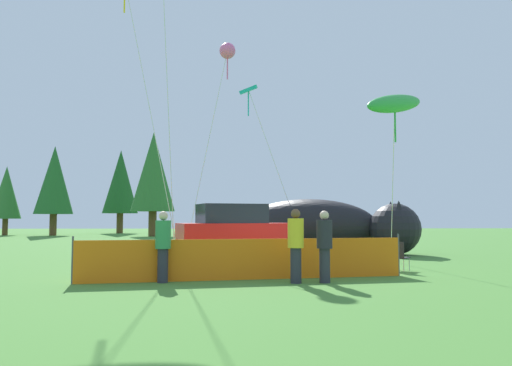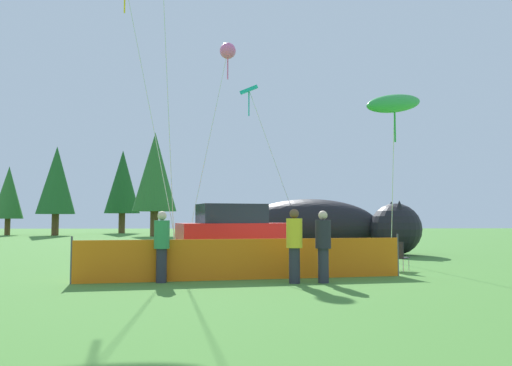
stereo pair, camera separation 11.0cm
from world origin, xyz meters
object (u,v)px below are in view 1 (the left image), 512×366
(spectator_in_white_shirt, at_px, (325,243))
(kite_teal_diamond, at_px, (249,93))
(spectator_in_black_shirt, at_px, (296,243))
(parked_car, at_px, (236,234))
(inflatable_cat, at_px, (323,228))
(spectator_in_blue_shirt, at_px, (163,244))
(kite_green_fish, at_px, (395,104))
(folding_chair, at_px, (398,255))
(kite_pink_octopus, at_px, (227,52))

(spectator_in_white_shirt, xyz_separation_m, kite_teal_diamond, (-1.64, 11.21, 6.75))
(spectator_in_black_shirt, distance_m, spectator_in_white_shirt, 0.75)
(parked_car, xyz_separation_m, spectator_in_white_shirt, (2.29, -6.16, -0.05))
(inflatable_cat, height_order, spectator_in_blue_shirt, inflatable_cat)
(inflatable_cat, bearing_deg, spectator_in_white_shirt, -73.42)
(spectator_in_black_shirt, relative_size, kite_green_fish, 0.31)
(kite_teal_diamond, relative_size, kite_green_fish, 1.35)
(kite_teal_diamond, xyz_separation_m, kite_green_fish, (4.67, -7.76, -2.29))
(folding_chair, height_order, spectator_in_black_shirt, spectator_in_black_shirt)
(spectator_in_black_shirt, bearing_deg, kite_green_fish, 42.84)
(inflatable_cat, bearing_deg, spectator_in_blue_shirt, -93.02)
(spectator_in_black_shirt, bearing_deg, spectator_in_white_shirt, 3.60)
(parked_car, xyz_separation_m, kite_teal_diamond, (0.65, 5.06, 6.70))
(inflatable_cat, bearing_deg, folding_chair, -57.51)
(inflatable_cat, distance_m, kite_teal_diamond, 7.45)
(spectator_in_white_shirt, relative_size, spectator_in_blue_shirt, 1.01)
(parked_car, height_order, spectator_in_white_shirt, parked_car)
(parked_car, xyz_separation_m, kite_pink_octopus, (-0.41, 2.95, 8.01))
(folding_chair, bearing_deg, kite_teal_diamond, 66.73)
(spectator_in_white_shirt, height_order, spectator_in_blue_shirt, spectator_in_white_shirt)
(inflatable_cat, xyz_separation_m, kite_teal_diamond, (-3.50, 0.26, 6.58))
(parked_car, distance_m, kite_teal_diamond, 8.42)
(parked_car, height_order, inflatable_cat, inflatable_cat)
(spectator_in_white_shirt, relative_size, kite_teal_diamond, 0.22)
(spectator_in_black_shirt, xyz_separation_m, spectator_in_white_shirt, (0.75, 0.05, -0.02))
(folding_chair, xyz_separation_m, kite_pink_octopus, (-5.47, 6.43, 8.56))
(folding_chair, bearing_deg, parked_car, 94.87)
(spectator_in_white_shirt, height_order, kite_green_fish, kite_green_fish)
(spectator_in_blue_shirt, xyz_separation_m, kite_pink_octopus, (1.46, 8.91, 8.07))
(parked_car, relative_size, kite_pink_octopus, 0.50)
(kite_green_fish, bearing_deg, spectator_in_blue_shirt, -155.59)
(parked_car, relative_size, spectator_in_blue_shirt, 2.58)
(parked_car, distance_m, spectator_in_blue_shirt, 6.25)
(kite_teal_diamond, bearing_deg, folding_chair, -62.68)
(kite_green_fish, bearing_deg, kite_teal_diamond, 121.06)
(kite_pink_octopus, relative_size, kite_green_fish, 1.55)
(inflatable_cat, xyz_separation_m, spectator_in_blue_shirt, (-6.02, -10.76, -0.18))
(parked_car, bearing_deg, spectator_in_white_shirt, -86.73)
(parked_car, bearing_deg, kite_teal_diamond, 65.53)
(folding_chair, bearing_deg, kite_pink_octopus, 79.79)
(spectator_in_white_shirt, xyz_separation_m, spectator_in_blue_shirt, (-4.16, 0.19, -0.01))
(folding_chair, bearing_deg, spectator_in_black_shirt, 167.10)
(spectator_in_blue_shirt, bearing_deg, spectator_in_white_shirt, -2.66)
(spectator_in_blue_shirt, height_order, kite_teal_diamond, kite_teal_diamond)
(spectator_in_black_shirt, height_order, kite_pink_octopus, kite_pink_octopus)
(spectator_in_black_shirt, distance_m, kite_green_fish, 6.80)
(spectator_in_white_shirt, bearing_deg, kite_pink_octopus, 106.52)
(folding_chair, bearing_deg, inflatable_cat, 45.70)
(folding_chair, relative_size, kite_teal_diamond, 0.11)
(folding_chair, distance_m, inflatable_cat, 8.36)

